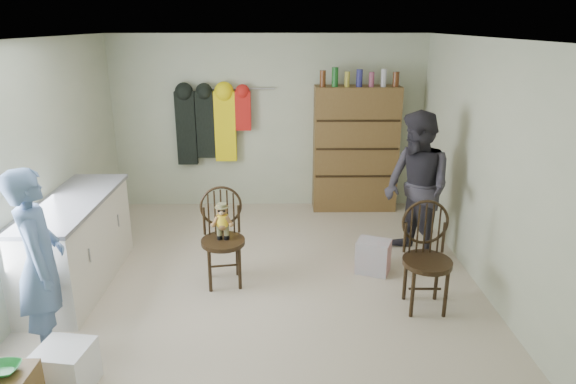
{
  "coord_description": "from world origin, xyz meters",
  "views": [
    {
      "loc": [
        0.18,
        -4.9,
        2.64
      ],
      "look_at": [
        0.25,
        0.2,
        0.95
      ],
      "focal_mm": 32.0,
      "sensor_mm": 36.0,
      "label": 1
    }
  ],
  "objects_px": {
    "chair_front": "(222,230)",
    "dresser": "(355,148)",
    "counter": "(76,243)",
    "chair_far": "(426,252)"
  },
  "relations": [
    {
      "from": "counter",
      "to": "chair_far",
      "type": "height_order",
      "value": "chair_far"
    },
    {
      "from": "counter",
      "to": "dresser",
      "type": "height_order",
      "value": "dresser"
    },
    {
      "from": "chair_far",
      "to": "dresser",
      "type": "distance_m",
      "value": 2.81
    },
    {
      "from": "chair_far",
      "to": "dresser",
      "type": "relative_size",
      "value": 0.51
    },
    {
      "from": "counter",
      "to": "dresser",
      "type": "relative_size",
      "value": 0.9
    },
    {
      "from": "counter",
      "to": "chair_front",
      "type": "height_order",
      "value": "chair_front"
    },
    {
      "from": "chair_front",
      "to": "dresser",
      "type": "bearing_deg",
      "value": 44.06
    },
    {
      "from": "chair_front",
      "to": "dresser",
      "type": "distance_m",
      "value": 2.83
    },
    {
      "from": "chair_far",
      "to": "dresser",
      "type": "bearing_deg",
      "value": 97.45
    },
    {
      "from": "chair_front",
      "to": "chair_far",
      "type": "xyz_separation_m",
      "value": [
        1.99,
        -0.52,
        -0.02
      ]
    }
  ]
}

